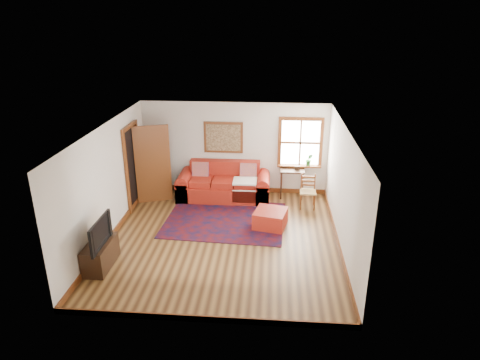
# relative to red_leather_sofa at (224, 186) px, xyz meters

# --- Properties ---
(ground) EXTENTS (5.50, 5.50, 0.00)m
(ground) POSITION_rel_red_leather_sofa_xyz_m (0.25, -2.28, -0.32)
(ground) COLOR #422711
(ground) RESTS_ON ground
(room_envelope) EXTENTS (5.04, 5.54, 2.52)m
(room_envelope) POSITION_rel_red_leather_sofa_xyz_m (0.25, -2.26, 1.34)
(room_envelope) COLOR silver
(room_envelope) RESTS_ON ground
(window) EXTENTS (1.18, 0.20, 1.38)m
(window) POSITION_rel_red_leather_sofa_xyz_m (2.03, 0.43, 1.00)
(window) COLOR white
(window) RESTS_ON ground
(doorway) EXTENTS (0.89, 1.08, 2.14)m
(doorway) POSITION_rel_red_leather_sofa_xyz_m (-1.96, -0.50, 0.75)
(doorway) COLOR black
(doorway) RESTS_ON ground
(framed_artwork) EXTENTS (1.05, 0.07, 0.85)m
(framed_artwork) POSITION_rel_red_leather_sofa_xyz_m (-0.05, 0.43, 1.23)
(framed_artwork) COLOR brown
(framed_artwork) RESTS_ON ground
(persian_rug) EXTENTS (2.93, 2.39, 0.02)m
(persian_rug) POSITION_rel_red_leather_sofa_xyz_m (0.18, -1.36, -0.31)
(persian_rug) COLOR #500B0C
(persian_rug) RESTS_ON ground
(red_leather_sofa) EXTENTS (2.43, 1.00, 0.95)m
(red_leather_sofa) POSITION_rel_red_leather_sofa_xyz_m (0.00, 0.00, 0.00)
(red_leather_sofa) COLOR #A22214
(red_leather_sofa) RESTS_ON ground
(red_ottoman) EXTENTS (0.84, 0.84, 0.40)m
(red_ottoman) POSITION_rel_red_leather_sofa_xyz_m (1.26, -1.60, -0.11)
(red_ottoman) COLOR #A22214
(red_ottoman) RESTS_ON ground
(side_table) EXTENTS (0.65, 0.49, 0.78)m
(side_table) POSITION_rel_red_leather_sofa_xyz_m (1.80, 0.20, 0.34)
(side_table) COLOR black
(side_table) RESTS_ON ground
(ladder_back_chair) EXTENTS (0.41, 0.39, 0.86)m
(ladder_back_chair) POSITION_rel_red_leather_sofa_xyz_m (2.20, -0.42, 0.15)
(ladder_back_chair) COLOR tan
(ladder_back_chair) RESTS_ON ground
(media_cabinet) EXTENTS (0.43, 0.95, 0.52)m
(media_cabinet) POSITION_rel_red_leather_sofa_xyz_m (-2.02, -3.56, -0.05)
(media_cabinet) COLOR black
(media_cabinet) RESTS_ON ground
(television) EXTENTS (0.13, 0.97, 0.56)m
(television) POSITION_rel_red_leather_sofa_xyz_m (-2.00, -3.67, 0.49)
(television) COLOR black
(television) RESTS_ON media_cabinet
(candle_hurricane) EXTENTS (0.12, 0.12, 0.18)m
(candle_hurricane) POSITION_rel_red_leather_sofa_xyz_m (-1.97, -3.13, 0.29)
(candle_hurricane) COLOR silver
(candle_hurricane) RESTS_ON media_cabinet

